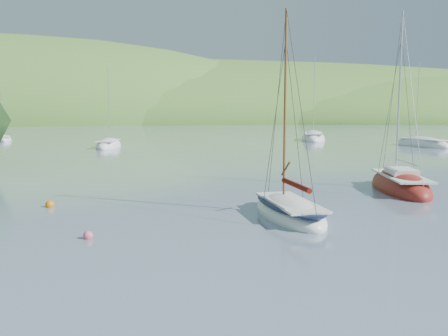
{
  "coord_description": "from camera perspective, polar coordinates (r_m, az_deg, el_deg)",
  "views": [
    {
      "loc": [
        -3.98,
        -18.17,
        5.16
      ],
      "look_at": [
        -0.7,
        8.0,
        1.88
      ],
      "focal_mm": 40.0,
      "sensor_mm": 36.0,
      "label": 1
    }
  ],
  "objects": [
    {
      "name": "mooring_buoys",
      "position": [
        25.88,
        -3.76,
        -4.14
      ],
      "size": [
        22.33,
        10.48,
        0.45
      ],
      "color": "#E1556C",
      "rests_on": "ground"
    },
    {
      "name": "shoreline_hills",
      "position": [
        190.75,
        -8.89,
        5.46
      ],
      "size": [
        690.0,
        135.0,
        56.0
      ],
      "color": "#30722B",
      "rests_on": "ground"
    },
    {
      "name": "ground",
      "position": [
        19.3,
        5.08,
        -8.43
      ],
      "size": [
        700.0,
        700.0,
        0.0
      ],
      "primitive_type": "plane",
      "color": "slate",
      "rests_on": "ground"
    },
    {
      "name": "sloop_red",
      "position": [
        32.47,
        19.49,
        -2.06
      ],
      "size": [
        4.01,
        8.34,
        11.84
      ],
      "rotation": [
        0.0,
        0.0,
        -0.16
      ],
      "color": "maroon",
      "rests_on": "ground"
    },
    {
      "name": "daysailer_white",
      "position": [
        23.68,
        7.47,
        -4.98
      ],
      "size": [
        3.1,
        6.93,
        10.34
      ],
      "rotation": [
        0.0,
        0.0,
        0.1
      ],
      "color": "white",
      "rests_on": "ground"
    },
    {
      "name": "distant_sloop_d",
      "position": [
        69.07,
        21.66,
        2.47
      ],
      "size": [
        5.42,
        8.7,
        11.72
      ],
      "rotation": [
        0.0,
        0.0,
        0.33
      ],
      "color": "white",
      "rests_on": "ground"
    },
    {
      "name": "distant_sloop_b",
      "position": [
        76.82,
        10.16,
        3.3
      ],
      "size": [
        6.04,
        10.34,
        13.94
      ],
      "rotation": [
        0.0,
        0.0,
        -0.28
      ],
      "color": "white",
      "rests_on": "ground"
    },
    {
      "name": "distant_sloop_a",
      "position": [
        64.12,
        -13.05,
        2.46
      ],
      "size": [
        3.48,
        7.97,
        11.04
      ],
      "rotation": [
        0.0,
        0.0,
        -0.1
      ],
      "color": "white",
      "rests_on": "ground"
    },
    {
      "name": "distant_sloop_c",
      "position": [
        81.32,
        -23.8,
        2.96
      ],
      "size": [
        3.6,
        6.04,
        8.14
      ],
      "rotation": [
        0.0,
        0.0,
        0.3
      ],
      "color": "white",
      "rests_on": "ground"
    }
  ]
}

